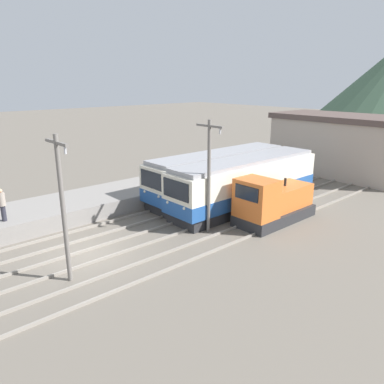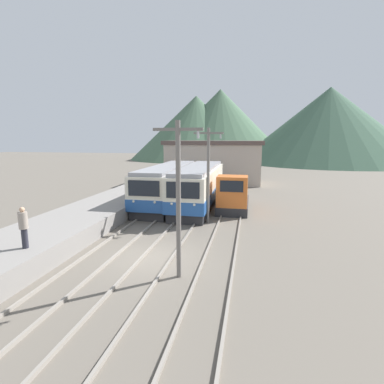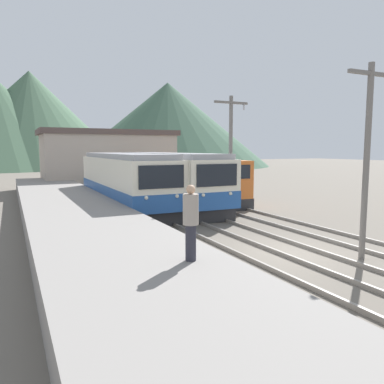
{
  "view_description": "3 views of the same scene",
  "coord_description": "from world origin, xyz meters",
  "px_view_note": "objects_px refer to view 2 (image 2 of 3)",
  "views": [
    {
      "loc": [
        16.34,
        -7.49,
        8.49
      ],
      "look_at": [
        -0.88,
        7.78,
        1.62
      ],
      "focal_mm": 35.0,
      "sensor_mm": 36.0,
      "label": 1
    },
    {
      "loc": [
        4.55,
        -13.25,
        5.78
      ],
      "look_at": [
        0.24,
        8.49,
        1.8
      ],
      "focal_mm": 28.0,
      "sensor_mm": 36.0,
      "label": 2
    },
    {
      "loc": [
        -8.91,
        -10.32,
        3.72
      ],
      "look_at": [
        -0.34,
        7.27,
        1.45
      ],
      "focal_mm": 35.0,
      "sensor_mm": 36.0,
      "label": 3
    }
  ],
  "objects_px": {
    "commuter_train_left": "(168,186)",
    "commuter_train_center": "(199,187)",
    "shunting_locomotive": "(233,196)",
    "catenary_mast_near": "(179,194)",
    "catenary_mast_mid": "(208,172)",
    "person_on_platform": "(24,226)"
  },
  "relations": [
    {
      "from": "commuter_train_left",
      "to": "catenary_mast_near",
      "type": "distance_m",
      "value": 14.5
    },
    {
      "from": "shunting_locomotive",
      "to": "catenary_mast_near",
      "type": "xyz_separation_m",
      "value": [
        -1.49,
        -12.54,
        2.35
      ]
    },
    {
      "from": "shunting_locomotive",
      "to": "person_on_platform",
      "type": "xyz_separation_m",
      "value": [
        -8.28,
        -13.21,
        0.83
      ]
    },
    {
      "from": "catenary_mast_near",
      "to": "person_on_platform",
      "type": "height_order",
      "value": "catenary_mast_near"
    },
    {
      "from": "commuter_train_left",
      "to": "commuter_train_center",
      "type": "relative_size",
      "value": 0.98
    },
    {
      "from": "commuter_train_center",
      "to": "catenary_mast_near",
      "type": "height_order",
      "value": "catenary_mast_near"
    },
    {
      "from": "commuter_train_center",
      "to": "catenary_mast_mid",
      "type": "relative_size",
      "value": 1.95
    },
    {
      "from": "catenary_mast_near",
      "to": "person_on_platform",
      "type": "xyz_separation_m",
      "value": [
        -6.79,
        -0.67,
        -1.52
      ]
    },
    {
      "from": "shunting_locomotive",
      "to": "commuter_train_left",
      "type": "bearing_deg",
      "value": 168.66
    },
    {
      "from": "catenary_mast_near",
      "to": "commuter_train_center",
      "type": "bearing_deg",
      "value": 96.36
    },
    {
      "from": "commuter_train_center",
      "to": "catenary_mast_mid",
      "type": "height_order",
      "value": "catenary_mast_mid"
    },
    {
      "from": "catenary_mast_mid",
      "to": "shunting_locomotive",
      "type": "bearing_deg",
      "value": 69.8
    },
    {
      "from": "commuter_train_left",
      "to": "person_on_platform",
      "type": "xyz_separation_m",
      "value": [
        -2.48,
        -14.37,
        0.43
      ]
    },
    {
      "from": "commuter_train_left",
      "to": "person_on_platform",
      "type": "bearing_deg",
      "value": -99.78
    },
    {
      "from": "shunting_locomotive",
      "to": "catenary_mast_near",
      "type": "bearing_deg",
      "value": -96.78
    },
    {
      "from": "commuter_train_left",
      "to": "catenary_mast_near",
      "type": "bearing_deg",
      "value": -72.55
    },
    {
      "from": "commuter_train_left",
      "to": "catenary_mast_mid",
      "type": "xyz_separation_m",
      "value": [
        4.31,
        -5.22,
        1.94
      ]
    },
    {
      "from": "commuter_train_center",
      "to": "catenary_mast_mid",
      "type": "distance_m",
      "value": 5.61
    },
    {
      "from": "catenary_mast_mid",
      "to": "person_on_platform",
      "type": "distance_m",
      "value": 11.5
    },
    {
      "from": "commuter_train_center",
      "to": "catenary_mast_mid",
      "type": "xyz_separation_m",
      "value": [
        1.51,
        -5.04,
        1.94
      ]
    },
    {
      "from": "catenary_mast_mid",
      "to": "commuter_train_center",
      "type": "bearing_deg",
      "value": 106.65
    },
    {
      "from": "commuter_train_left",
      "to": "catenary_mast_mid",
      "type": "bearing_deg",
      "value": -50.45
    }
  ]
}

